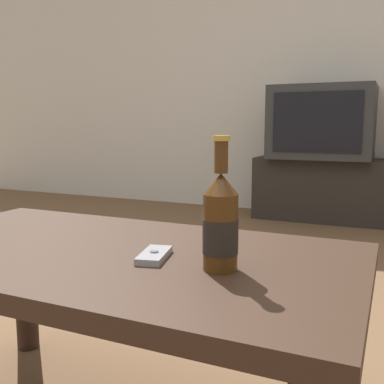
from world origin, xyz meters
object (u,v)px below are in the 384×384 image
at_px(television, 322,122).
at_px(beer_bottle, 221,223).
at_px(cell_phone, 154,255).
at_px(tv_stand, 320,189).

relative_size(television, beer_bottle, 2.91).
relative_size(beer_bottle, cell_phone, 2.09).
distance_m(television, cell_phone, 2.80).
bearing_deg(cell_phone, tv_stand, 78.28).
bearing_deg(television, cell_phone, -88.51).
xyz_separation_m(television, beer_bottle, (0.23, -2.80, -0.21)).
bearing_deg(television, beer_bottle, -85.39).
xyz_separation_m(tv_stand, television, (0.00, -0.00, 0.52)).
relative_size(tv_stand, beer_bottle, 3.83).
distance_m(beer_bottle, cell_phone, 0.18).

